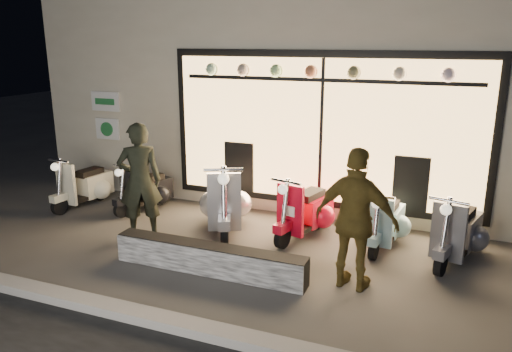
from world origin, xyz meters
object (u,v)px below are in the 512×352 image
(man, at_px, (140,181))
(woman, at_px, (356,220))
(graffiti_barrier, at_px, (209,259))
(scooter_silver, at_px, (225,200))
(scooter_red, at_px, (308,210))

(man, bearing_deg, woman, 137.55)
(graffiti_barrier, distance_m, scooter_silver, 1.74)
(graffiti_barrier, bearing_deg, scooter_silver, 107.88)
(man, relative_size, woman, 1.01)
(scooter_silver, height_order, woman, woman)
(graffiti_barrier, distance_m, scooter_red, 2.03)
(scooter_red, distance_m, woman, 1.92)
(scooter_silver, bearing_deg, woman, -53.10)
(man, bearing_deg, graffiti_barrier, 119.07)
(scooter_red, xyz_separation_m, woman, (1.04, -1.53, 0.50))
(man, height_order, woman, man)
(graffiti_barrier, xyz_separation_m, man, (-1.58, 0.78, 0.72))
(scooter_silver, xyz_separation_m, man, (-1.06, -0.85, 0.45))
(graffiti_barrier, distance_m, woman, 2.03)
(scooter_silver, height_order, man, man)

